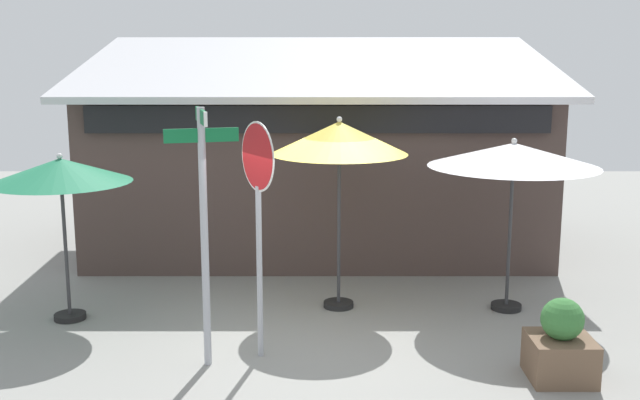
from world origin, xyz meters
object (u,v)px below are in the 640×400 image
(street_sign_post, at_px, (207,211))
(patio_umbrella_ivory_right, at_px, (517,156))
(sidewalk_planter, at_px, (564,346))
(patio_umbrella_mustard_center, at_px, (343,140))
(stop_sign, at_px, (262,193))
(patio_umbrella_forest_green_left, at_px, (64,172))

(street_sign_post, height_order, patio_umbrella_ivory_right, street_sign_post)
(patio_umbrella_ivory_right, xyz_separation_m, sidewalk_planter, (0.03, -2.40, -1.86))
(street_sign_post, bearing_deg, sidewalk_planter, -5.67)
(patio_umbrella_mustard_center, distance_m, sidewalk_planter, 4.09)
(patio_umbrella_mustard_center, bearing_deg, street_sign_post, -127.79)
(street_sign_post, height_order, sidewalk_planter, street_sign_post)
(street_sign_post, distance_m, patio_umbrella_mustard_center, 2.71)
(stop_sign, relative_size, sidewalk_planter, 3.02)
(sidewalk_planter, bearing_deg, patio_umbrella_forest_green_left, 162.49)
(patio_umbrella_forest_green_left, xyz_separation_m, sidewalk_planter, (6.27, -1.98, -1.69))
(patio_umbrella_ivory_right, bearing_deg, stop_sign, -153.51)
(street_sign_post, relative_size, patio_umbrella_mustard_center, 1.10)
(patio_umbrella_forest_green_left, relative_size, patio_umbrella_mustard_center, 0.84)
(patio_umbrella_ivory_right, bearing_deg, street_sign_post, -153.92)
(patio_umbrella_ivory_right, height_order, sidewalk_planter, patio_umbrella_ivory_right)
(stop_sign, bearing_deg, street_sign_post, -156.27)
(street_sign_post, height_order, patio_umbrella_forest_green_left, street_sign_post)
(stop_sign, relative_size, patio_umbrella_ivory_right, 1.16)
(stop_sign, bearing_deg, patio_umbrella_forest_green_left, 154.92)
(stop_sign, xyz_separation_m, patio_umbrella_mustard_center, (1.01, 1.82, 0.42))
(patio_umbrella_forest_green_left, distance_m, patio_umbrella_ivory_right, 6.25)
(patio_umbrella_mustard_center, height_order, patio_umbrella_ivory_right, patio_umbrella_mustard_center)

